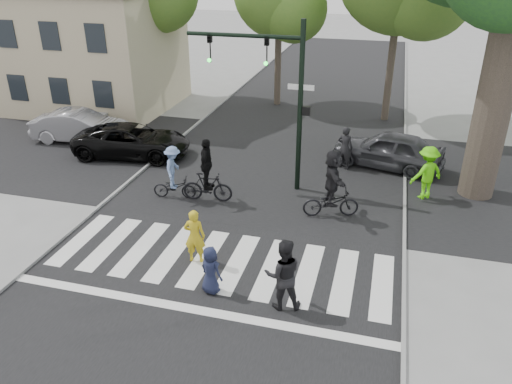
% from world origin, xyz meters
% --- Properties ---
extents(ground, '(120.00, 120.00, 0.00)m').
position_xyz_m(ground, '(0.00, 0.00, 0.00)').
color(ground, gray).
rests_on(ground, ground).
extents(road_stem, '(10.00, 70.00, 0.01)m').
position_xyz_m(road_stem, '(0.00, 5.00, 0.01)').
color(road_stem, black).
rests_on(road_stem, ground).
extents(road_cross, '(70.00, 10.00, 0.01)m').
position_xyz_m(road_cross, '(0.00, 8.00, 0.01)').
color(road_cross, black).
rests_on(road_cross, ground).
extents(curb_left, '(0.10, 70.00, 0.10)m').
position_xyz_m(curb_left, '(-5.05, 5.00, 0.05)').
color(curb_left, gray).
rests_on(curb_left, ground).
extents(curb_right, '(0.10, 70.00, 0.10)m').
position_xyz_m(curb_right, '(5.05, 5.00, 0.05)').
color(curb_right, gray).
rests_on(curb_right, ground).
extents(crosswalk, '(10.00, 3.85, 0.01)m').
position_xyz_m(crosswalk, '(0.00, 0.66, 0.01)').
color(crosswalk, silver).
rests_on(crosswalk, ground).
extents(traffic_signal, '(4.45, 0.29, 6.00)m').
position_xyz_m(traffic_signal, '(0.35, 6.20, 3.90)').
color(traffic_signal, black).
rests_on(traffic_signal, ground).
extents(house, '(8.40, 8.10, 8.82)m').
position_xyz_m(house, '(-11.49, 13.98, 3.80)').
color(house, '#C0B48B').
rests_on(house, ground).
extents(pedestrian_woman, '(0.64, 0.47, 1.63)m').
position_xyz_m(pedestrian_woman, '(-0.68, 0.82, 0.82)').
color(pedestrian_woman, gold).
rests_on(pedestrian_woman, ground).
extents(pedestrian_child, '(0.77, 0.65, 1.33)m').
position_xyz_m(pedestrian_child, '(0.23, -0.40, 0.67)').
color(pedestrian_child, '#1A1E38').
rests_on(pedestrian_child, ground).
extents(pedestrian_adult, '(1.09, 0.95, 1.90)m').
position_xyz_m(pedestrian_adult, '(2.12, -0.48, 0.95)').
color(pedestrian_adult, black).
rests_on(pedestrian_adult, ground).
extents(cyclist_left, '(1.59, 1.07, 1.93)m').
position_xyz_m(cyclist_left, '(-2.86, 4.37, 0.84)').
color(cyclist_left, black).
rests_on(cyclist_left, ground).
extents(cyclist_mid, '(1.79, 1.11, 2.28)m').
position_xyz_m(cyclist_mid, '(-1.64, 4.46, 0.94)').
color(cyclist_mid, black).
rests_on(cyclist_mid, ground).
extents(cyclist_right, '(1.95, 1.80, 2.34)m').
position_xyz_m(cyclist_right, '(2.65, 4.48, 1.04)').
color(cyclist_right, black).
rests_on(cyclist_right, ground).
extents(car_suv, '(5.08, 2.84, 1.34)m').
position_xyz_m(car_suv, '(-6.18, 7.60, 0.67)').
color(car_suv, black).
rests_on(car_suv, ground).
extents(car_silver, '(4.46, 2.07, 1.42)m').
position_xyz_m(car_silver, '(-9.33, 8.60, 0.71)').
color(car_silver, '#9C9B9F').
rests_on(car_silver, ground).
extents(car_grey, '(4.66, 2.73, 1.49)m').
position_xyz_m(car_grey, '(4.30, 9.19, 0.74)').
color(car_grey, '#333337').
rests_on(car_grey, ground).
extents(bystander_hivis, '(1.43, 1.31, 1.93)m').
position_xyz_m(bystander_hivis, '(5.68, 6.69, 0.96)').
color(bystander_hivis, '#55DA0C').
rests_on(bystander_hivis, ground).
extents(bystander_dark, '(0.74, 0.60, 1.76)m').
position_xyz_m(bystander_dark, '(2.65, 8.59, 0.88)').
color(bystander_dark, black).
rests_on(bystander_dark, ground).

